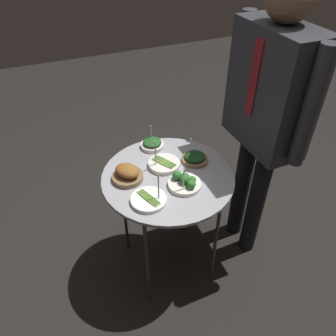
% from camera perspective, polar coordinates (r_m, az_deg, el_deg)
% --- Properties ---
extents(ground_plane, '(8.00, 8.00, 0.00)m').
position_cam_1_polar(ground_plane, '(2.34, 0.00, -15.76)').
color(ground_plane, black).
extents(serving_cart, '(0.72, 0.72, 0.77)m').
position_cam_1_polar(serving_cart, '(1.80, 0.00, -2.55)').
color(serving_cart, '#939399').
rests_on(serving_cart, ground_plane).
extents(bowl_spinach_near_rim, '(0.14, 0.14, 0.13)m').
position_cam_1_polar(bowl_spinach_near_rim, '(1.96, -2.77, 4.21)').
color(bowl_spinach_near_rim, silver).
rests_on(bowl_spinach_near_rim, serving_cart).
extents(bowl_spinach_front_center, '(0.15, 0.15, 0.13)m').
position_cam_1_polar(bowl_spinach_front_center, '(1.85, 4.69, 1.74)').
color(bowl_spinach_front_center, brown).
rests_on(bowl_spinach_front_center, serving_cart).
extents(bowl_roast_mid_right, '(0.17, 0.17, 0.09)m').
position_cam_1_polar(bowl_roast_mid_right, '(1.73, -7.08, -1.00)').
color(bowl_roast_mid_right, brown).
rests_on(bowl_roast_mid_right, serving_cart).
extents(bowl_broccoli_center, '(0.17, 0.17, 0.15)m').
position_cam_1_polar(bowl_broccoli_center, '(1.68, 2.94, -2.44)').
color(bowl_broccoli_center, silver).
rests_on(bowl_broccoli_center, serving_cart).
extents(bowl_asparagus_far_rim, '(0.18, 0.18, 0.17)m').
position_cam_1_polar(bowl_asparagus_far_rim, '(1.61, -3.37, -5.49)').
color(bowl_asparagus_far_rim, white).
rests_on(bowl_asparagus_far_rim, serving_cart).
extents(bowl_asparagus_front_right, '(0.18, 0.18, 0.18)m').
position_cam_1_polar(bowl_asparagus_front_right, '(1.82, -0.71, 0.72)').
color(bowl_asparagus_front_right, silver).
rests_on(bowl_asparagus_front_right, serving_cart).
extents(waiter_figure, '(0.63, 0.24, 1.72)m').
position_cam_1_polar(waiter_figure, '(1.83, 17.02, 10.65)').
color(waiter_figure, black).
rests_on(waiter_figure, ground_plane).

